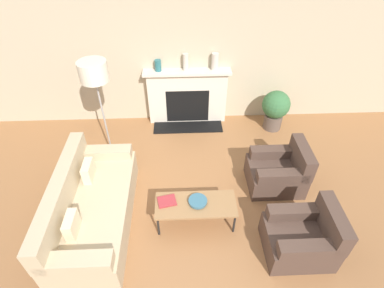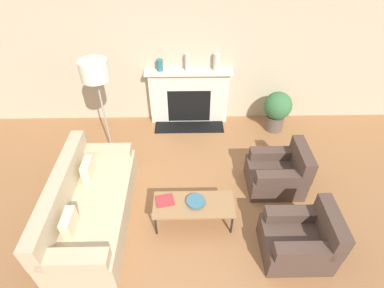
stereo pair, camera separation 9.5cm
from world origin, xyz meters
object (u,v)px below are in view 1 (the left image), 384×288
Objects in this scene: coffee_table at (196,205)px; mantel_vase_left at (158,66)px; mantel_vase_center_left at (186,62)px; bowl at (198,201)px; fireplace at (187,97)px; armchair_far at (279,171)px; potted_plant at (275,108)px; book at (167,201)px; mantel_vase_center_right at (215,62)px; floor_lamp at (95,80)px; couch at (91,208)px; armchair_near at (303,237)px.

mantel_vase_left reaches higher than coffee_table.
bowl is at bearing -88.01° from mantel_vase_center_left.
coffee_table is 0.08m from bowl.
armchair_far is (1.43, -1.90, -0.27)m from fireplace.
mantel_vase_center_left reaches higher than fireplace.
mantel_vase_left is 2.44m from potted_plant.
mantel_vase_left is at bearing 102.63° from coffee_table.
book is at bearing -98.33° from fireplace.
potted_plant is (1.21, -0.35, -0.84)m from mantel_vase_center_right.
floor_lamp reaches higher than fireplace.
mantel_vase_left is at bearing 180.00° from mantel_vase_center_right.
armchair_far is at bearing -64.76° from mantel_vase_center_right.
floor_lamp reaches higher than potted_plant.
mantel_vase_center_right reaches higher than fireplace.
armchair_far reaches higher than coffee_table.
couch is at bearing 177.51° from coffee_table.
fireplace is at bearing -30.07° from couch.
mantel_vase_left is 1.08m from mantel_vase_center_right.
couch is 1.83× the size of coffee_table.
mantel_vase_center_right is (0.46, 2.58, 0.88)m from bowl.
mantel_vase_center_right reaches higher than bowl.
couch is 7.93× the size of bowl.
fireplace is at bearing -155.28° from armchair_near.
armchair_near is 2.68× the size of mantel_vase_center_left.
fireplace is 1.93× the size of armchair_far.
mantel_vase_left reaches higher than armchair_far.
armchair_far is at bearing 26.22° from coffee_table.
mantel_vase_center_right is (0.55, 0.00, -0.00)m from mantel_vase_center_left.
coffee_table is at bearing -89.18° from fireplace.
armchair_near is 0.47× the size of floor_lamp.
fireplace is 3.43m from armchair_near.
floor_lamp is 5.77× the size of mantel_vase_center_right.
bowl is (-1.36, -0.66, 0.14)m from armchair_far.
mantel_vase_left reaches higher than bowl.
bowl is at bearing -44.47° from floor_lamp.
couch is at bearing 178.44° from bowl.
fireplace is at bearing 37.70° from floor_lamp.
couch is 2.86m from mantel_vase_left.
mantel_vase_center_left is at bearing 70.44° from book.
armchair_far is at bearing -15.67° from floor_lamp.
couch is 3.87m from potted_plant.
potted_plant is (1.70, 2.25, 0.11)m from coffee_table.
armchair_near is 1.05× the size of potted_plant.
floor_lamp reaches higher than book.
mantel_vase_left is (-0.61, 2.58, 0.83)m from bowl.
mantel_vase_center_left reaches higher than mantel_vase_center_right.
potted_plant is (1.74, -0.34, -0.08)m from fireplace.
potted_plant is (1.67, 2.22, 0.05)m from bowl.
potted_plant is (0.31, 2.77, 0.19)m from armchair_near.
mantel_vase_left is (-1.98, 1.92, 0.97)m from armchair_far.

